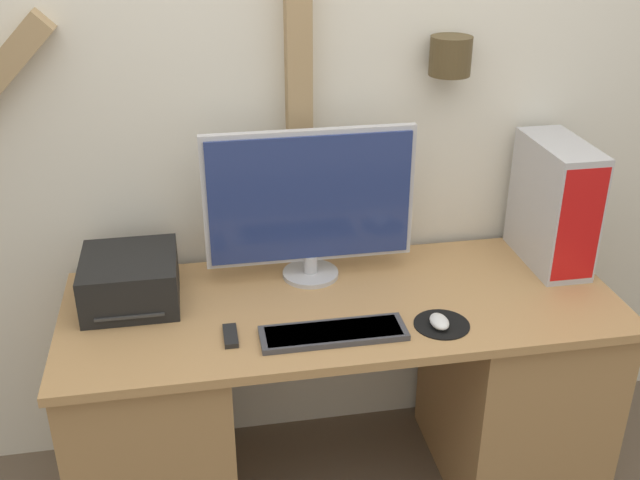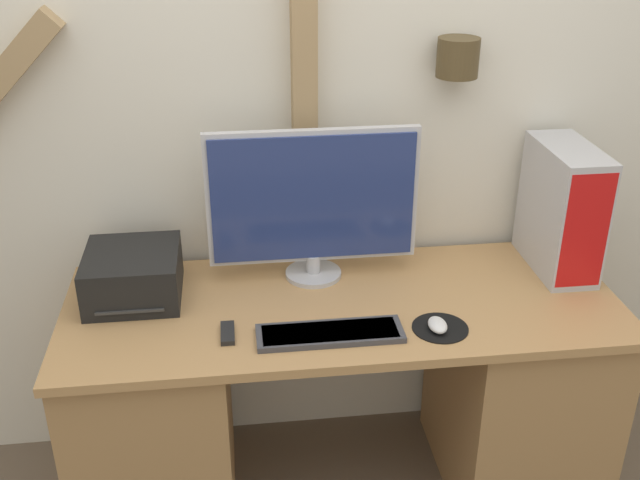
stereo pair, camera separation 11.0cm
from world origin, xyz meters
name	(u,v)px [view 2 (the right image)]	position (x,y,z in m)	size (l,w,h in m)	color
wall_back	(325,94)	(-0.01, 0.75, 1.35)	(6.40, 0.19, 2.70)	silver
desk	(341,397)	(0.00, 0.35, 0.41)	(1.78, 0.69, 0.78)	tan
monitor	(313,201)	(-0.07, 0.53, 1.06)	(0.69, 0.19, 0.52)	#B7B7BC
keyboard	(330,333)	(-0.07, 0.16, 0.79)	(0.44, 0.13, 0.02)	#3D3D42
mousepad	(440,328)	(0.27, 0.16, 0.79)	(0.17, 0.17, 0.00)	black
mouse	(438,325)	(0.26, 0.15, 0.80)	(0.06, 0.09, 0.03)	silver
computer_tower	(562,209)	(0.77, 0.50, 1.00)	(0.17, 0.37, 0.44)	#B2B2B7
printer	(133,275)	(-0.66, 0.47, 0.86)	(0.30, 0.32, 0.16)	black
remote_control	(228,333)	(-0.37, 0.20, 0.79)	(0.04, 0.11, 0.02)	black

